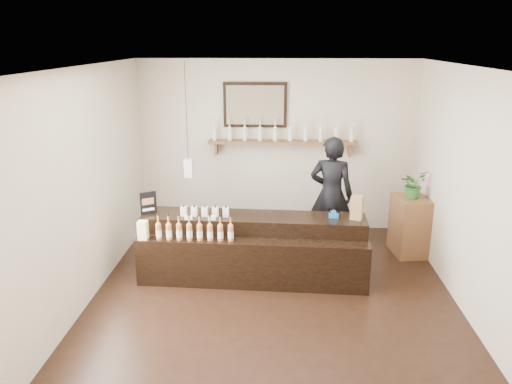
{
  "coord_description": "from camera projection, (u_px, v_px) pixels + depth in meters",
  "views": [
    {
      "loc": [
        0.07,
        -5.56,
        3.1
      ],
      "look_at": [
        -0.24,
        0.7,
        1.17
      ],
      "focal_mm": 35.0,
      "sensor_mm": 36.0,
      "label": 1
    }
  ],
  "objects": [
    {
      "name": "promo_sign",
      "position": [
        148.0,
        203.0,
        6.67
      ],
      "size": [
        0.2,
        0.13,
        0.31
      ],
      "color": "black",
      "rests_on": "counter"
    },
    {
      "name": "shopkeeper",
      "position": [
        332.0,
        187.0,
        7.36
      ],
      "size": [
        0.81,
        0.62,
        1.99
      ],
      "primitive_type": "imported",
      "rotation": [
        0.0,
        0.0,
        2.92
      ],
      "color": "black",
      "rests_on": "ground"
    },
    {
      "name": "tape_dispenser",
      "position": [
        334.0,
        215.0,
        6.55
      ],
      "size": [
        0.13,
        0.06,
        0.11
      ],
      "color": "#195EB3",
      "rests_on": "counter"
    },
    {
      "name": "back_wall_decor",
      "position": [
        267.0,
        126.0,
        7.97
      ],
      "size": [
        2.66,
        0.96,
        1.69
      ],
      "color": "brown",
      "rests_on": "ground"
    },
    {
      "name": "side_cabinet",
      "position": [
        409.0,
        226.0,
        7.41
      ],
      "size": [
        0.51,
        0.65,
        0.87
      ],
      "color": "brown",
      "rests_on": "ground"
    },
    {
      "name": "paper_bag",
      "position": [
        357.0,
        208.0,
        6.47
      ],
      "size": [
        0.17,
        0.15,
        0.32
      ],
      "color": "olive",
      "rests_on": "counter"
    },
    {
      "name": "potted_plant",
      "position": [
        413.0,
        184.0,
        7.22
      ],
      "size": [
        0.49,
        0.49,
        0.41
      ],
      "primitive_type": "imported",
      "rotation": [
        0.0,
        0.0,
        0.69
      ],
      "color": "#2B6227",
      "rests_on": "side_cabinet"
    },
    {
      "name": "ground",
      "position": [
        273.0,
        298.0,
        6.22
      ],
      "size": [
        5.0,
        5.0,
        0.0
      ],
      "primitive_type": "plane",
      "color": "black",
      "rests_on": "ground"
    },
    {
      "name": "counter",
      "position": [
        252.0,
        249.0,
        6.68
      ],
      "size": [
        3.01,
        0.91,
        0.98
      ],
      "color": "black",
      "rests_on": "ground"
    },
    {
      "name": "room_shell",
      "position": [
        274.0,
        166.0,
        5.72
      ],
      "size": [
        5.0,
        5.0,
        5.0
      ],
      "color": "beige",
      "rests_on": "ground"
    }
  ]
}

